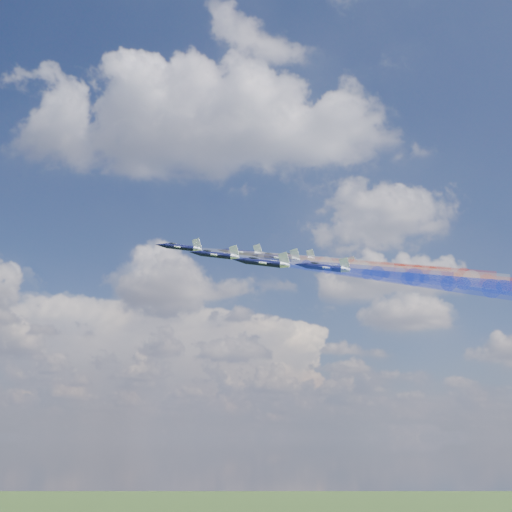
# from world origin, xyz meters

# --- Properties ---
(jet_lead) EXTENTS (15.15, 12.76, 8.60)m
(jet_lead) POSITION_xyz_m (-10.16, 2.04, 129.02)
(jet_lead) COLOR black
(trail_lead) EXTENTS (48.99, 12.18, 13.68)m
(trail_lead) POSITION_xyz_m (19.33, -2.09, 123.89)
(trail_lead) COLOR white
(jet_inner_left) EXTENTS (15.15, 12.76, 8.60)m
(jet_inner_left) POSITION_xyz_m (0.80, -9.24, 123.43)
(jet_inner_left) COLOR black
(trail_inner_left) EXTENTS (48.99, 12.18, 13.68)m
(trail_inner_left) POSITION_xyz_m (30.29, -13.37, 118.31)
(trail_inner_left) COLOR #1C35EE
(jet_inner_right) EXTENTS (15.15, 12.76, 8.60)m
(jet_inner_right) POSITION_xyz_m (5.11, 9.97, 129.62)
(jet_inner_right) COLOR black
(trail_inner_right) EXTENTS (48.99, 12.18, 13.68)m
(trail_inner_right) POSITION_xyz_m (34.61, 5.83, 124.50)
(trail_inner_right) COLOR red
(jet_outer_left) EXTENTS (15.15, 12.76, 8.60)m
(jet_outer_left) POSITION_xyz_m (12.97, -23.38, 117.33)
(jet_outer_left) COLOR black
(trail_outer_left) EXTENTS (48.99, 12.18, 13.68)m
(trail_outer_left) POSITION_xyz_m (42.46, -27.51, 112.21)
(trail_outer_left) COLOR #1C35EE
(jet_center_third) EXTENTS (15.15, 12.76, 8.60)m
(jet_center_third) POSITION_xyz_m (15.20, -1.70, 124.60)
(jet_center_third) COLOR black
(trail_center_third) EXTENTS (48.99, 12.18, 13.68)m
(trail_center_third) POSITION_xyz_m (44.70, -5.84, 119.48)
(trail_center_third) COLOR white
(jet_outer_right) EXTENTS (15.15, 12.76, 8.60)m
(jet_outer_right) POSITION_xyz_m (19.53, 21.27, 131.26)
(jet_outer_right) COLOR black
(trail_outer_right) EXTENTS (48.99, 12.18, 13.68)m
(trail_outer_right) POSITION_xyz_m (49.03, 17.13, 126.13)
(trail_outer_right) COLOR red
(jet_rear_left) EXTENTS (15.15, 12.76, 8.60)m
(jet_rear_left) POSITION_xyz_m (26.38, -14.63, 118.39)
(jet_rear_left) COLOR black
(trail_rear_left) EXTENTS (48.99, 12.18, 13.68)m
(trail_rear_left) POSITION_xyz_m (55.87, -18.76, 113.26)
(trail_rear_left) COLOR #1C35EE
(jet_rear_right) EXTENTS (15.15, 12.76, 8.60)m
(jet_rear_right) POSITION_xyz_m (30.04, 8.73, 125.32)
(jet_rear_right) COLOR black
(trail_rear_right) EXTENTS (48.99, 12.18, 13.68)m
(trail_rear_right) POSITION_xyz_m (59.53, 4.59, 120.20)
(trail_rear_right) COLOR red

